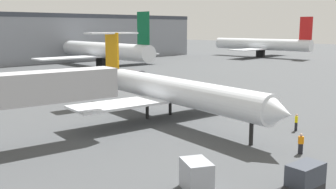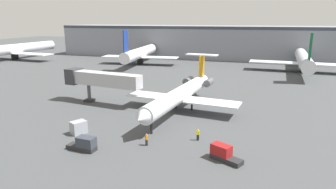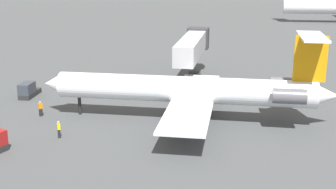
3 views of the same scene
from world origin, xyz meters
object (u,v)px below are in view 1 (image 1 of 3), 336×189
object	(u,v)px
regional_jet	(165,88)
baggage_tug_trailing	(302,182)
cargo_container_uld	(196,176)
ground_crew_marshaller	(301,144)
parked_airliner_centre	(101,50)
jet_bridge	(3,92)
parked_airliner_east_mid	(261,45)
ground_crew_loader	(296,122)

from	to	relation	value
regional_jet	baggage_tug_trailing	size ratio (longest dim) A/B	7.65
regional_jet	cargo_container_uld	size ratio (longest dim) A/B	11.78
ground_crew_marshaller	parked_airliner_centre	xyz separation A→B (m)	(26.78, 68.31, 3.36)
jet_bridge	baggage_tug_trailing	xyz separation A→B (m)	(9.79, -20.47, -4.14)
baggage_tug_trailing	parked_airliner_centre	bearing A→B (deg)	64.82
baggage_tug_trailing	cargo_container_uld	distance (m)	6.36
ground_crew_marshaller	parked_airliner_east_mid	xyz separation A→B (m)	(85.20, 59.99, 3.31)
regional_jet	jet_bridge	xyz separation A→B (m)	(-17.43, 0.07, 1.58)
ground_crew_loader	parked_airliner_centre	distance (m)	67.75
jet_bridge	baggage_tug_trailing	distance (m)	23.06
ground_crew_marshaller	cargo_container_uld	bearing A→B (deg)	175.31
jet_bridge	ground_crew_loader	xyz separation A→B (m)	(23.23, -12.73, -4.13)
ground_crew_marshaller	cargo_container_uld	size ratio (longest dim) A/B	0.64
regional_jet	parked_airliner_centre	world-z (taller)	parked_airliner_centre
ground_crew_marshaller	ground_crew_loader	bearing A→B (deg)	31.40
jet_bridge	cargo_container_uld	bearing A→B (deg)	-70.07
baggage_tug_trailing	cargo_container_uld	size ratio (longest dim) A/B	1.54
ground_crew_marshaller	baggage_tug_trailing	bearing A→B (deg)	-151.39
cargo_container_uld	parked_airliner_east_mid	distance (m)	113.19
ground_crew_marshaller	parked_airliner_centre	world-z (taller)	parked_airliner_centre
parked_airliner_east_mid	baggage_tug_trailing	bearing A→B (deg)	-145.32
regional_jet	ground_crew_marshaller	distance (m)	16.69
jet_bridge	ground_crew_marshaller	bearing A→B (deg)	-44.30
regional_jet	ground_crew_marshaller	bearing A→B (deg)	-91.62
parked_airliner_centre	parked_airliner_east_mid	distance (m)	59.01
baggage_tug_trailing	parked_airliner_centre	distance (m)	79.88
parked_airliner_centre	parked_airliner_east_mid	size ratio (longest dim) A/B	1.14
cargo_container_uld	parked_airliner_east_mid	size ratio (longest dim) A/B	0.08
baggage_tug_trailing	jet_bridge	bearing A→B (deg)	115.56
regional_jet	cargo_container_uld	bearing A→B (deg)	-127.10
baggage_tug_trailing	parked_airliner_east_mid	distance (m)	112.38
cargo_container_uld	parked_airliner_east_mid	world-z (taller)	parked_airliner_east_mid
ground_crew_marshaller	jet_bridge	bearing A→B (deg)	135.70
ground_crew_loader	cargo_container_uld	bearing A→B (deg)	-170.63
parked_airliner_centre	parked_airliner_east_mid	xyz separation A→B (m)	(58.43, -8.31, -0.06)
parked_airliner_east_mid	regional_jet	bearing A→B (deg)	-152.82
ground_crew_loader	cargo_container_uld	world-z (taller)	cargo_container_uld
jet_bridge	parked_airliner_centre	xyz separation A→B (m)	(43.74, 51.76, -0.76)
regional_jet	ground_crew_loader	xyz separation A→B (m)	(5.80, -12.66, -2.54)
baggage_tug_trailing	ground_crew_loader	bearing A→B (deg)	29.93
regional_jet	parked_airliner_east_mid	size ratio (longest dim) A/B	0.90
jet_bridge	parked_airliner_centre	world-z (taller)	parked_airliner_centre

